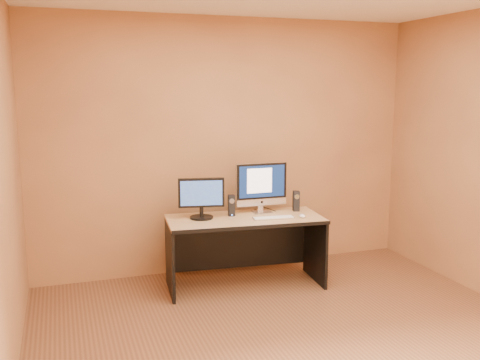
# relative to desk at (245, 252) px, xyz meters

# --- Properties ---
(floor) EXTENTS (4.00, 4.00, 0.00)m
(floor) POSITION_rel_desk_xyz_m (0.02, -1.40, -0.34)
(floor) COLOR brown
(floor) RESTS_ON ground
(walls) EXTENTS (4.00, 4.00, 2.60)m
(walls) POSITION_rel_desk_xyz_m (0.02, -1.40, 0.96)
(walls) COLOR #A87343
(walls) RESTS_ON ground
(desk) EXTENTS (1.52, 0.77, 0.68)m
(desk) POSITION_rel_desk_xyz_m (0.00, 0.00, 0.00)
(desk) COLOR tan
(desk) RESTS_ON ground
(imac) EXTENTS (0.52, 0.20, 0.50)m
(imac) POSITION_rel_desk_xyz_m (0.23, 0.14, 0.59)
(imac) COLOR #B4B4B9
(imac) RESTS_ON desk
(second_monitor) EXTENTS (0.47, 0.30, 0.38)m
(second_monitor) POSITION_rel_desk_xyz_m (-0.40, 0.11, 0.53)
(second_monitor) COLOR black
(second_monitor) RESTS_ON desk
(speaker_left) EXTENTS (0.07, 0.08, 0.20)m
(speaker_left) POSITION_rel_desk_xyz_m (-0.10, 0.12, 0.44)
(speaker_left) COLOR black
(speaker_left) RESTS_ON desk
(speaker_right) EXTENTS (0.08, 0.08, 0.20)m
(speaker_right) POSITION_rel_desk_xyz_m (0.58, 0.10, 0.44)
(speaker_right) COLOR black
(speaker_right) RESTS_ON desk
(keyboard) EXTENTS (0.40, 0.14, 0.02)m
(keyboard) POSITION_rel_desk_xyz_m (0.24, -0.12, 0.35)
(keyboard) COLOR #BDBCC1
(keyboard) RESTS_ON desk
(mouse) EXTENTS (0.07, 0.10, 0.03)m
(mouse) POSITION_rel_desk_xyz_m (0.52, -0.17, 0.36)
(mouse) COLOR white
(mouse) RESTS_ON desk
(cable_a) EXTENTS (0.06, 0.20, 0.01)m
(cable_a) POSITION_rel_desk_xyz_m (0.35, 0.24, 0.34)
(cable_a) COLOR black
(cable_a) RESTS_ON desk
(cable_b) EXTENTS (0.09, 0.15, 0.01)m
(cable_b) POSITION_rel_desk_xyz_m (0.21, 0.28, 0.34)
(cable_b) COLOR black
(cable_b) RESTS_ON desk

